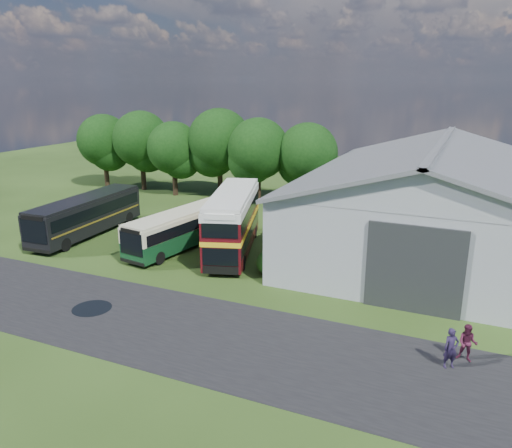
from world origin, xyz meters
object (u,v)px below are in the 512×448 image
at_px(bus_green_single, 182,228).
at_px(visitor_b, 467,343).
at_px(bus_maroon_double, 233,222).
at_px(storage_shed, 437,195).
at_px(visitor_a, 451,349).
at_px(bus_dark_single, 87,215).

bearing_deg(bus_green_single, visitor_b, -13.84).
height_order(bus_maroon_double, visitor_b, bus_maroon_double).
height_order(storage_shed, visitor_b, storage_shed).
relative_size(bus_maroon_double, visitor_b, 6.14).
xyz_separation_m(storage_shed, visitor_b, (3.00, -16.28, -3.27)).
bearing_deg(visitor_b, bus_maroon_double, 157.69).
bearing_deg(bus_maroon_double, visitor_b, -46.95).
height_order(storage_shed, visitor_a, storage_shed).
bearing_deg(visitor_b, bus_dark_single, 171.41).
bearing_deg(visitor_a, bus_maroon_double, 116.19).
distance_m(storage_shed, bus_dark_single, 27.85).
relative_size(bus_green_single, visitor_a, 5.67).
xyz_separation_m(bus_maroon_double, bus_dark_single, (-13.00, -1.06, -0.60)).
height_order(storage_shed, bus_maroon_double, storage_shed).
xyz_separation_m(bus_maroon_double, visitor_a, (15.87, -10.13, -1.36)).
relative_size(storage_shed, visitor_a, 13.13).
bearing_deg(bus_dark_single, bus_green_single, -0.86).
xyz_separation_m(bus_green_single, bus_dark_single, (-8.98, -0.37, 0.16)).
distance_m(bus_dark_single, visitor_b, 30.65).
relative_size(bus_green_single, bus_maroon_double, 0.97).
xyz_separation_m(bus_green_single, bus_maroon_double, (4.02, 0.69, 0.76)).
relative_size(bus_green_single, bus_dark_single, 0.92).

